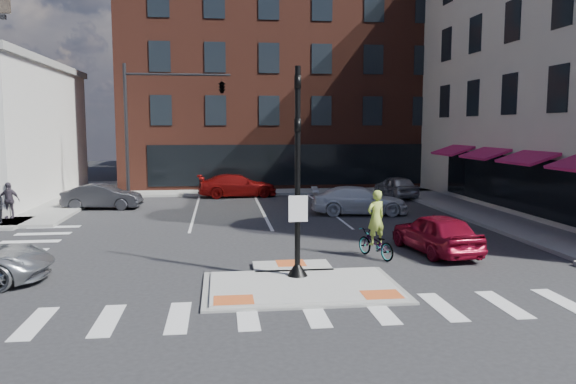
{
  "coord_description": "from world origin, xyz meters",
  "views": [
    {
      "loc": [
        -2.2,
        -15.34,
        4.42
      ],
      "look_at": [
        0.32,
        5.23,
        2.0
      ],
      "focal_mm": 35.0,
      "sensor_mm": 36.0,
      "label": 1
    }
  ],
  "objects": [
    {
      "name": "cyclist",
      "position": [
        3.0,
        2.8,
        0.78
      ],
      "size": [
        1.29,
        1.95,
        2.3
      ],
      "rotation": [
        0.0,
        0.0,
        3.53
      ],
      "color": "#3F3F44",
      "rests_on": "ground"
    },
    {
      "name": "bg_car_dark",
      "position": [
        -8.5,
        15.63,
        0.68
      ],
      "size": [
        4.22,
        1.81,
        1.35
      ],
      "primitive_type": "imported",
      "rotation": [
        0.0,
        0.0,
        1.48
      ],
      "color": "#25262A",
      "rests_on": "ground"
    },
    {
      "name": "building_far_right",
      "position": [
        9.0,
        54.0,
        6.0
      ],
      "size": [
        12.0,
        12.0,
        12.0
      ],
      "primitive_type": "cube",
      "color": "brown",
      "rests_on": "ground"
    },
    {
      "name": "mast_arm_signal",
      "position": [
        -3.47,
        18.0,
        6.21
      ],
      "size": [
        6.1,
        2.24,
        8.0
      ],
      "color": "black",
      "rests_on": "ground"
    },
    {
      "name": "bg_car_silver",
      "position": [
        8.74,
        18.46,
        0.69
      ],
      "size": [
        2.0,
        4.2,
        1.39
      ],
      "primitive_type": "imported",
      "rotation": [
        0.0,
        0.0,
        3.23
      ],
      "color": "#B9BCC1",
      "rests_on": "ground"
    },
    {
      "name": "sidewalk_e",
      "position": [
        10.8,
        10.0,
        0.07
      ],
      "size": [
        3.0,
        24.0,
        0.15
      ],
      "primitive_type": "cube",
      "color": "gray",
      "rests_on": "ground"
    },
    {
      "name": "building_far_left",
      "position": [
        -4.0,
        52.0,
        5.0
      ],
      "size": [
        10.0,
        12.0,
        10.0
      ],
      "primitive_type": "cube",
      "color": "slate",
      "rests_on": "ground"
    },
    {
      "name": "ground",
      "position": [
        0.0,
        0.0,
        0.0
      ],
      "size": [
        120.0,
        120.0,
        0.0
      ],
      "primitive_type": "plane",
      "color": "#28282B",
      "rests_on": "ground"
    },
    {
      "name": "refuge_island",
      "position": [
        0.0,
        -0.26,
        0.05
      ],
      "size": [
        5.4,
        4.65,
        0.13
      ],
      "color": "gray",
      "rests_on": "ground"
    },
    {
      "name": "pedestrian_b",
      "position": [
        -12.0,
        12.0,
        1.0
      ],
      "size": [
        1.03,
        0.49,
        1.7
      ],
      "primitive_type": "imported",
      "rotation": [
        0.0,
        0.0,
        -0.08
      ],
      "color": "#38313C",
      "rests_on": "sidewalk_nw"
    },
    {
      "name": "sidewalk_n",
      "position": [
        3.0,
        22.0,
        0.07
      ],
      "size": [
        26.0,
        3.0,
        0.15
      ],
      "primitive_type": "cube",
      "color": "gray",
      "rests_on": "ground"
    },
    {
      "name": "white_pickup",
      "position": [
        4.8,
        12.15,
        0.7
      ],
      "size": [
        5.04,
        2.54,
        1.4
      ],
      "primitive_type": "imported",
      "rotation": [
        0.0,
        0.0,
        1.45
      ],
      "color": "white",
      "rests_on": "ground"
    },
    {
      "name": "red_sedan",
      "position": [
        5.3,
        3.24,
        0.71
      ],
      "size": [
        2.25,
        4.37,
        1.42
      ],
      "primitive_type": "imported",
      "rotation": [
        0.0,
        0.0,
        3.28
      ],
      "color": "maroon",
      "rests_on": "ground"
    },
    {
      "name": "building_n",
      "position": [
        3.0,
        31.99,
        7.8
      ],
      "size": [
        24.4,
        18.4,
        15.5
      ],
      "color": "#4E2218",
      "rests_on": "ground"
    },
    {
      "name": "bg_car_red",
      "position": [
        -1.1,
        20.03,
        0.72
      ],
      "size": [
        5.13,
        2.54,
        1.43
      ],
      "primitive_type": "imported",
      "rotation": [
        0.0,
        0.0,
        1.68
      ],
      "color": "maroon",
      "rests_on": "ground"
    },
    {
      "name": "signal_pole",
      "position": [
        0.0,
        0.4,
        2.36
      ],
      "size": [
        0.6,
        0.6,
        5.98
      ],
      "color": "black",
      "rests_on": "refuge_island"
    }
  ]
}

